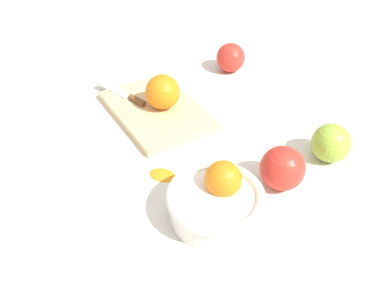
# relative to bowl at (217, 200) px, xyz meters

# --- Properties ---
(ground_plane) EXTENTS (2.40, 2.40, 0.00)m
(ground_plane) POSITION_rel_bowl_xyz_m (0.17, -0.09, -0.04)
(ground_plane) COLOR silver
(bowl) EXTENTS (0.16, 0.16, 0.09)m
(bowl) POSITION_rel_bowl_xyz_m (0.00, 0.00, 0.00)
(bowl) COLOR white
(bowl) RESTS_ON ground_plane
(cutting_board) EXTENTS (0.27, 0.19, 0.02)m
(cutting_board) POSITION_rel_bowl_xyz_m (0.32, -0.03, -0.03)
(cutting_board) COLOR #DBB77F
(cutting_board) RESTS_ON ground_plane
(orange_on_board) EXTENTS (0.08, 0.08, 0.08)m
(orange_on_board) POSITION_rel_bowl_xyz_m (0.31, -0.05, 0.02)
(orange_on_board) COLOR orange
(orange_on_board) RESTS_ON cutting_board
(knife) EXTENTS (0.15, 0.07, 0.01)m
(knife) POSITION_rel_bowl_xyz_m (0.38, 0.01, -0.01)
(knife) COLOR silver
(knife) RESTS_ON cutting_board
(apple_front_right) EXTENTS (0.07, 0.07, 0.07)m
(apple_front_right) POSITION_rel_bowl_xyz_m (0.41, -0.28, 0.00)
(apple_front_right) COLOR red
(apple_front_right) RESTS_ON ground_plane
(apple_front_left) EXTENTS (0.08, 0.08, 0.08)m
(apple_front_left) POSITION_rel_bowl_xyz_m (0.02, -0.27, 0.00)
(apple_front_left) COLOR #8EB738
(apple_front_left) RESTS_ON ground_plane
(apple_front_left_2) EXTENTS (0.08, 0.08, 0.08)m
(apple_front_left_2) POSITION_rel_bowl_xyz_m (0.01, -0.14, 0.01)
(apple_front_left_2) COLOR red
(apple_front_left_2) RESTS_ON ground_plane
(citrus_peel) EXTENTS (0.06, 0.06, 0.01)m
(citrus_peel) POSITION_rel_bowl_xyz_m (0.13, 0.04, -0.03)
(citrus_peel) COLOR orange
(citrus_peel) RESTS_ON ground_plane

